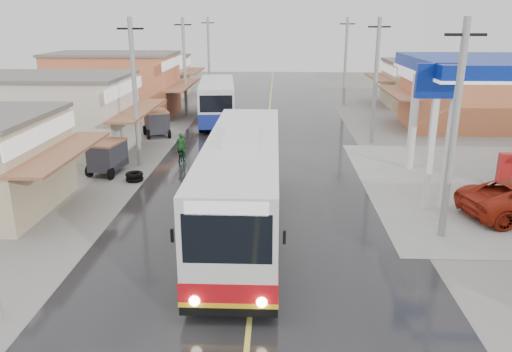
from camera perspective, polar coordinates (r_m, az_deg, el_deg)
The scene contains 12 objects.
ground at distance 19.42m, azimuth 0.20°, elevation -6.51°, with size 120.00×120.00×0.00m, color slate.
road at distance 33.66m, azimuth 1.20°, elevation 4.01°, with size 12.00×90.00×0.02m, color black.
centre_line at distance 33.66m, azimuth 1.20°, elevation 4.03°, with size 0.15×90.00×0.01m, color #D8CC4C.
shopfronts_left at distance 39.05m, azimuth -18.21°, elevation 5.02°, with size 11.00×44.00×5.20m, color #C4B287, non-canonical shape.
utility_poles_left at distance 35.47m, azimuth -10.18°, elevation 4.43°, with size 1.60×50.00×8.00m, color gray, non-canonical shape.
utility_poles_right at distance 34.24m, azimuth 13.02°, elevation 3.78°, with size 1.60×36.00×8.00m, color gray, non-canonical shape.
coach_bus at distance 18.89m, azimuth -1.49°, elevation -0.96°, with size 3.00×12.77×3.98m.
second_bus at distance 39.69m, azimuth -4.46°, elevation 8.59°, with size 3.59×9.88×3.21m.
cyclist at distance 28.57m, azimuth -8.46°, elevation 2.57°, with size 0.61×1.71×1.84m.
tricycle_near at distance 27.50m, azimuth -16.63°, elevation 2.27°, with size 1.84×2.49×1.75m.
tricycle_far at distance 35.62m, azimuth -11.30°, elevation 6.13°, with size 2.38×2.62×1.82m.
tyre_stack at distance 26.10m, azimuth -13.72°, elevation -0.07°, with size 0.90×0.90×0.46m.
Camera 1 is at (0.68, -17.70, 7.95)m, focal length 35.00 mm.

